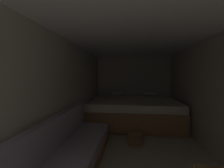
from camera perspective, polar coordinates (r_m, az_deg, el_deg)
The scene contains 8 objects.
ground_plane at distance 2.95m, azimuth 9.03°, elevation -24.81°, with size 7.47×7.47×0.00m, color #B2A893.
wall_back at distance 5.37m, azimuth 8.01°, elevation -0.60°, with size 2.64×0.05×2.04m, color beige.
wall_left at distance 2.88m, azimuth -17.61°, elevation -4.17°, with size 0.05×5.47×2.04m, color beige.
wall_right at distance 2.98m, azimuth 35.12°, elevation -4.38°, with size 0.05×5.47×2.04m, color beige.
ceiling_slab at distance 2.68m, azimuth 9.46°, elevation 17.89°, with size 2.64×5.47×0.05m, color white.
bed at distance 4.48m, azimuth 8.20°, elevation -10.03°, with size 2.42×1.86×0.87m.
sofa_left at distance 2.29m, azimuth -18.05°, elevation -26.89°, with size 0.69×2.87×0.79m.
wicker_basket at distance 3.26m, azimuth 8.70°, elevation -19.84°, with size 0.31×0.31×0.21m.
Camera 1 is at (-0.11, -0.43, 1.39)m, focal length 24.11 mm.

